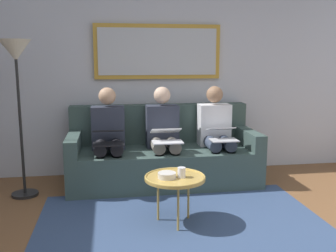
% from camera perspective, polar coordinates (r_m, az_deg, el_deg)
% --- Properties ---
extents(wall_rear, '(6.00, 0.12, 2.60)m').
position_cam_1_polar(wall_rear, '(4.95, -1.64, 8.11)').
color(wall_rear, '#B7BCC6').
rests_on(wall_rear, ground_plane).
extents(area_rug, '(2.60, 1.80, 0.01)m').
position_cam_1_polar(area_rug, '(3.53, 2.21, -14.45)').
color(area_rug, '#33476B').
rests_on(area_rug, ground_plane).
extents(couch, '(2.20, 0.90, 0.90)m').
position_cam_1_polar(couch, '(4.61, -0.81, -4.47)').
color(couch, '#384C47').
rests_on(couch, ground_plane).
extents(framed_mirror, '(1.58, 0.05, 0.67)m').
position_cam_1_polar(framed_mirror, '(4.85, -1.51, 11.02)').
color(framed_mirror, '#B7892D').
extents(coffee_table, '(0.54, 0.54, 0.45)m').
position_cam_1_polar(coffee_table, '(3.42, 1.04, -7.81)').
color(coffee_table, tan).
rests_on(coffee_table, ground_plane).
extents(cup, '(0.07, 0.07, 0.09)m').
position_cam_1_polar(cup, '(3.38, 2.03, -6.93)').
color(cup, silver).
rests_on(cup, coffee_table).
extents(bowl, '(0.16, 0.16, 0.05)m').
position_cam_1_polar(bowl, '(3.37, -0.16, -7.37)').
color(bowl, beige).
rests_on(bowl, coffee_table).
extents(person_left, '(0.38, 0.58, 1.14)m').
position_cam_1_polar(person_left, '(4.61, 7.20, -0.76)').
color(person_left, silver).
rests_on(person_left, couch).
extents(laptop_silver, '(0.30, 0.34, 0.14)m').
position_cam_1_polar(laptop_silver, '(4.38, 8.09, -1.14)').
color(laptop_silver, silver).
extents(person_middle, '(0.38, 0.58, 1.14)m').
position_cam_1_polar(person_middle, '(4.48, -0.69, -1.00)').
color(person_middle, '#2D3342').
rests_on(person_middle, couch).
extents(laptop_white, '(0.33, 0.34, 0.15)m').
position_cam_1_polar(laptop_white, '(4.24, -0.22, -1.44)').
color(laptop_white, white).
extents(person_right, '(0.38, 0.58, 1.14)m').
position_cam_1_polar(person_right, '(4.44, -8.90, -1.24)').
color(person_right, '#2D3342').
rests_on(person_right, couch).
extents(laptop_black, '(0.33, 0.36, 0.15)m').
position_cam_1_polar(laptop_black, '(4.19, -8.90, -1.59)').
color(laptop_black, black).
extents(standing_lamp, '(0.32, 0.32, 1.66)m').
position_cam_1_polar(standing_lamp, '(4.25, -21.66, 8.04)').
color(standing_lamp, black).
rests_on(standing_lamp, ground_plane).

